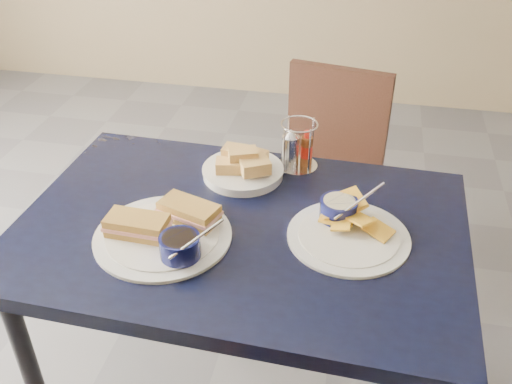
% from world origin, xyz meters
% --- Properties ---
extents(dining_table, '(1.08, 0.74, 0.75)m').
position_xyz_m(dining_table, '(-0.24, 0.07, 0.67)').
color(dining_table, black).
rests_on(dining_table, ground).
extents(chair_far, '(0.44, 0.43, 0.81)m').
position_xyz_m(chair_far, '(-0.10, 0.88, 0.46)').
color(chair_far, black).
rests_on(chair_far, ground).
extents(sandwich_plate, '(0.32, 0.32, 0.12)m').
position_xyz_m(sandwich_plate, '(-0.39, -0.02, 0.77)').
color(sandwich_plate, white).
rests_on(sandwich_plate, dining_table).
extents(plantain_plate, '(0.28, 0.28, 0.12)m').
position_xyz_m(plantain_plate, '(0.01, 0.09, 0.77)').
color(plantain_plate, white).
rests_on(plantain_plate, dining_table).
extents(bread_basket, '(0.21, 0.21, 0.08)m').
position_xyz_m(bread_basket, '(-0.28, 0.28, 0.78)').
color(bread_basket, white).
rests_on(bread_basket, dining_table).
extents(condiment_caddy, '(0.11, 0.11, 0.14)m').
position_xyz_m(condiment_caddy, '(-0.15, 0.36, 0.81)').
color(condiment_caddy, silver).
rests_on(condiment_caddy, dining_table).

